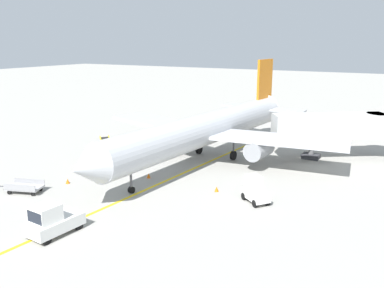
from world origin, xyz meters
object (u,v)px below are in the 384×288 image
at_px(airliner, 209,128).
at_px(safety_cone_nose_right, 149,176).
at_px(baggage_cart_loaded, 25,187).
at_px(safety_cone_wingtip_left, 217,189).
at_px(belt_loader_forward_hold, 110,159).
at_px(pushback_tug, 52,221).
at_px(ground_crew_marshaller, 113,170).
at_px(jet_bridge, 342,126).
at_px(safety_cone_nose_left, 68,181).
at_px(baggage_tug_near_wing, 255,191).

distance_m(airliner, safety_cone_nose_right, 8.97).
relative_size(baggage_cart_loaded, safety_cone_wingtip_left, 8.65).
bearing_deg(belt_loader_forward_hold, pushback_tug, -63.69).
bearing_deg(ground_crew_marshaller, safety_cone_nose_right, 34.47).
relative_size(jet_bridge, safety_cone_wingtip_left, 27.40).
bearing_deg(ground_crew_marshaller, airliner, 64.49).
bearing_deg(safety_cone_nose_left, safety_cone_nose_right, 41.35).
bearing_deg(pushback_tug, jet_bridge, 65.17).
relative_size(jet_bridge, pushback_tug, 3.21).
relative_size(safety_cone_nose_left, safety_cone_wingtip_left, 1.00).
bearing_deg(jet_bridge, safety_cone_nose_right, -132.13).
bearing_deg(airliner, belt_loader_forward_hold, -137.09).
xyz_separation_m(pushback_tug, safety_cone_nose_left, (-6.57, 7.68, -0.77)).
bearing_deg(pushback_tug, safety_cone_nose_left, 130.55).
relative_size(ground_crew_marshaller, safety_cone_nose_left, 3.86).
bearing_deg(airliner, safety_cone_nose_right, -104.47).
xyz_separation_m(jet_bridge, safety_cone_nose_left, (-19.58, -20.42, -3.32)).
xyz_separation_m(baggage_cart_loaded, safety_cone_wingtip_left, (13.89, 8.09, -0.25)).
height_order(baggage_cart_loaded, safety_cone_nose_right, baggage_cart_loaded).
height_order(pushback_tug, belt_loader_forward_hold, belt_loader_forward_hold).
distance_m(airliner, ground_crew_marshaller, 11.29).
bearing_deg(safety_cone_nose_right, safety_cone_wingtip_left, -0.53).
bearing_deg(safety_cone_nose_left, baggage_cart_loaded, -113.03).
xyz_separation_m(pushback_tug, safety_cone_wingtip_left, (5.88, 12.39, -0.77)).
bearing_deg(airliner, baggage_tug_near_wing, -45.70).
bearing_deg(pushback_tug, safety_cone_wingtip_left, 64.62).
xyz_separation_m(baggage_tug_near_wing, belt_loader_forward_hold, (-16.15, 1.67, -0.15)).
distance_m(airliner, baggage_cart_loaded, 18.80).
distance_m(airliner, safety_cone_nose_left, 15.26).
bearing_deg(belt_loader_forward_hold, safety_cone_wingtip_left, -5.04).
bearing_deg(ground_crew_marshaller, safety_cone_wingtip_left, 10.25).
relative_size(pushback_tug, safety_cone_nose_left, 8.53).
distance_m(baggage_tug_near_wing, ground_crew_marshaller, 13.33).
bearing_deg(safety_cone_wingtip_left, safety_cone_nose_right, 179.47).
distance_m(ground_crew_marshaller, safety_cone_nose_right, 3.28).
bearing_deg(pushback_tug, baggage_tug_near_wing, 51.29).
bearing_deg(safety_cone_nose_right, jet_bridge, 47.87).
bearing_deg(safety_cone_nose_left, baggage_tug_near_wing, 14.47).
distance_m(belt_loader_forward_hold, safety_cone_nose_left, 5.84).
bearing_deg(baggage_cart_loaded, safety_cone_nose_left, 66.97).
bearing_deg(airliner, ground_crew_marshaller, -115.51).
xyz_separation_m(airliner, ground_crew_marshaller, (-4.74, -9.93, -2.51)).
xyz_separation_m(safety_cone_nose_right, safety_cone_wingtip_left, (7.03, -0.07, 0.00)).
bearing_deg(baggage_tug_near_wing, ground_crew_marshaller, -174.89).
bearing_deg(baggage_tug_near_wing, pushback_tug, -128.71).
distance_m(pushback_tug, belt_loader_forward_hold, 15.05).
distance_m(safety_cone_nose_left, safety_cone_nose_right, 7.22).
xyz_separation_m(airliner, baggage_cart_loaded, (-8.95, -16.27, -2.95)).
bearing_deg(jet_bridge, safety_cone_wingtip_left, -114.39).
bearing_deg(baggage_cart_loaded, airliner, 61.18).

